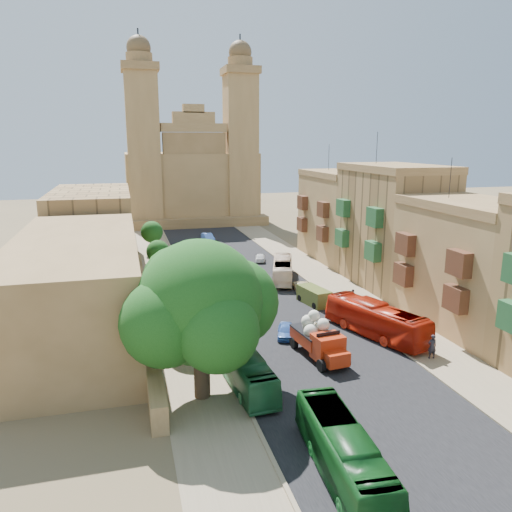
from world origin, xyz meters
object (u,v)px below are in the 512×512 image
bus_cream_east (283,270)px  car_white_b (260,257)px  ficus_tree (202,306)px  car_cream (302,286)px  car_dkblue (207,254)px  church (191,175)px  car_blue_a (285,331)px  red_truck (319,338)px  bus_green_north (244,368)px  street_tree_a (179,307)px  car_white_a (221,293)px  street_tree_d (152,232)px  street_tree_c (158,252)px  street_tree_b (166,273)px  bus_green_south (343,452)px  pedestrian_a (432,347)px  bus_red_east (376,320)px  pedestrian_c (353,297)px  car_blue_b (208,237)px  olive_pickup (314,296)px

bus_cream_east → car_white_b: 10.06m
ficus_tree → car_cream: bearing=55.2°
ficus_tree → car_dkblue: 40.09m
church → car_blue_a: 66.93m
red_truck → bus_green_north: 7.28m
street_tree_a → car_white_a: bearing=65.2°
street_tree_d → car_dkblue: street_tree_d is taller
red_truck → street_tree_c: bearing=109.7°
church → street_tree_b: bearing=-100.4°
street_tree_b → car_cream: size_ratio=1.26×
bus_green_south → car_white_b: size_ratio=2.90×
red_truck → pedestrian_a: 8.68m
bus_red_east → car_white_a: 17.53m
car_cream → street_tree_c: bearing=-28.2°
car_blue_a → car_dkblue: (-1.66, 30.85, 0.09)m
ficus_tree → pedestrian_c: (17.67, 14.67, -5.37)m
church → car_blue_b: church is taller
bus_red_east → bus_green_south: bearing=38.8°
car_blue_a → car_cream: (6.05, 12.41, -0.01)m
car_blue_b → red_truck: bearing=-94.9°
bus_green_north → bus_red_east: 14.22m
red_truck → car_white_b: red_truck is taller
red_truck → bus_cream_east: bearing=79.4°
street_tree_c → pedestrian_a: street_tree_c is taller
street_tree_a → street_tree_c: (0.00, 24.00, -0.64)m
bus_cream_east → car_white_a: size_ratio=2.43×
pedestrian_c → bus_cream_east: bearing=-165.1°
bus_green_south → bus_red_east: size_ratio=0.93×
ficus_tree → bus_red_east: 17.83m
car_white_a → bus_green_north: bearing=-77.6°
olive_pickup → bus_green_south: (-8.57, -25.73, 0.51)m
church → pedestrian_c: (8.27, -59.94, -8.69)m
bus_cream_east → ficus_tree: bearing=80.1°
bus_green_north → red_truck: bearing=19.9°
street_tree_a → red_truck: street_tree_a is taller
bus_cream_east → bus_red_east: bearing=115.2°
bus_green_north → car_blue_a: size_ratio=2.75×
street_tree_b → bus_green_south: bearing=-78.6°
street_tree_c → street_tree_d: size_ratio=0.89×
street_tree_c → church: bearing=76.8°
street_tree_b → bus_cream_east: street_tree_b is taller
street_tree_a → pedestrian_c: (18.27, 6.67, -2.74)m
pedestrian_a → car_blue_b: bearing=-74.4°
bus_green_north → street_tree_b: bearing=96.4°
ficus_tree → car_white_b: size_ratio=3.18×
street_tree_c → red_truck: size_ratio=0.70×
car_dkblue → pedestrian_a: pedestrian_a is taller
ficus_tree → olive_pickup: 21.91m
ficus_tree → bus_red_east: bearing=22.2°
street_tree_a → olive_pickup: (14.57, 8.00, -2.75)m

